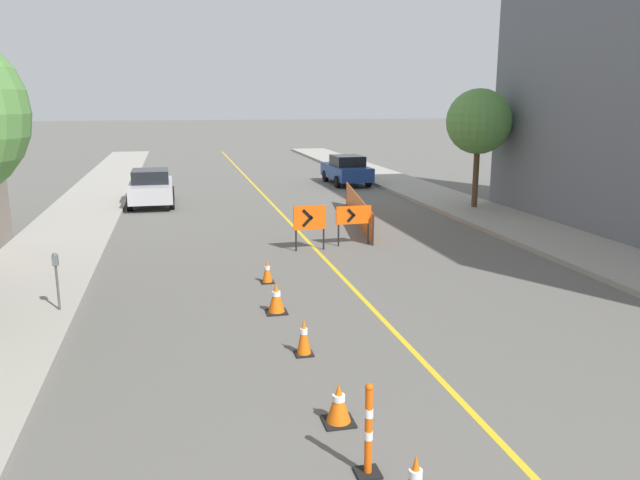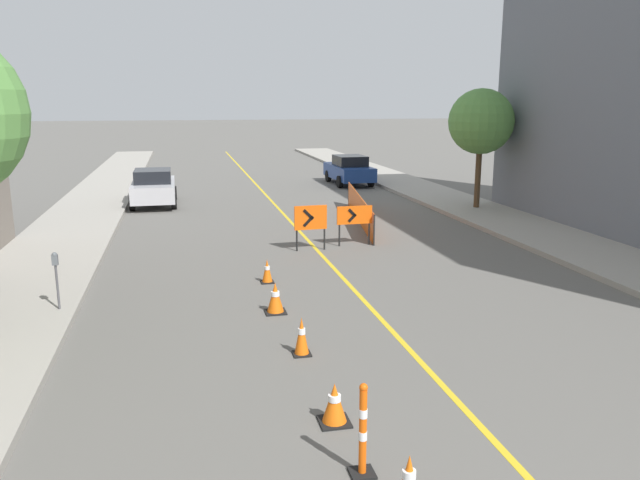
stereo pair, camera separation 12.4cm
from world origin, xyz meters
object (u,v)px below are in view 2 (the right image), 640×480
(delineator_post_front, at_px, (363,436))
(traffic_cone_third, at_px, (334,403))
(traffic_cone_fifth, at_px, (275,298))
(parked_car_curb_mid, at_px, (349,170))
(arrow_barricade_primary, at_px, (311,219))
(traffic_cone_fourth, at_px, (302,336))
(parking_meter_near_curb, at_px, (56,269))
(traffic_cone_farthest, at_px, (267,271))
(street_tree_right_near, at_px, (481,122))
(parked_car_curb_near, at_px, (154,187))
(arrow_barricade_secondary, at_px, (354,217))

(delineator_post_front, bearing_deg, traffic_cone_third, 91.41)
(traffic_cone_fifth, xyz_separation_m, parked_car_curb_mid, (7.14, 20.20, 0.46))
(arrow_barricade_primary, bearing_deg, traffic_cone_third, -103.24)
(traffic_cone_fourth, bearing_deg, parking_meter_near_curb, 145.88)
(traffic_cone_farthest, height_order, parked_car_curb_mid, parked_car_curb_mid)
(traffic_cone_farthest, bearing_deg, street_tree_right_near, 40.60)
(traffic_cone_farthest, xyz_separation_m, parked_car_curb_mid, (7.00, 17.88, 0.50))
(delineator_post_front, distance_m, parking_meter_near_curb, 8.45)
(parked_car_curb_near, relative_size, parked_car_curb_mid, 0.99)
(parking_meter_near_curb, bearing_deg, arrow_barricade_primary, 36.04)
(traffic_cone_fifth, distance_m, arrow_barricade_secondary, 6.80)
(traffic_cone_farthest, bearing_deg, arrow_barricade_primary, 60.71)
(traffic_cone_farthest, bearing_deg, traffic_cone_fourth, -90.19)
(arrow_barricade_primary, bearing_deg, street_tree_right_near, 29.87)
(arrow_barricade_primary, xyz_separation_m, arrow_barricade_secondary, (1.49, 0.35, -0.05))
(parked_car_curb_mid, relative_size, street_tree_right_near, 0.90)
(arrow_barricade_secondary, height_order, parked_car_curb_near, parked_car_curb_near)
(street_tree_right_near, bearing_deg, arrow_barricade_secondary, -143.15)
(arrow_barricade_primary, height_order, arrow_barricade_secondary, arrow_barricade_primary)
(traffic_cone_fifth, relative_size, arrow_barricade_primary, 0.49)
(traffic_cone_farthest, height_order, parked_car_curb_near, parked_car_curb_near)
(parked_car_curb_near, bearing_deg, street_tree_right_near, -18.91)
(traffic_cone_third, bearing_deg, traffic_cone_farthest, 89.82)
(parked_car_curb_near, relative_size, street_tree_right_near, 0.89)
(traffic_cone_farthest, distance_m, arrow_barricade_secondary, 4.86)
(traffic_cone_fourth, xyz_separation_m, traffic_cone_farthest, (0.02, 4.70, -0.05))
(traffic_cone_farthest, bearing_deg, traffic_cone_fifth, -93.45)
(traffic_cone_fifth, distance_m, delineator_post_front, 6.22)
(delineator_post_front, height_order, parked_car_curb_near, parked_car_curb_near)
(traffic_cone_farthest, xyz_separation_m, arrow_barricade_secondary, (3.28, 3.53, 0.62))
(traffic_cone_third, xyz_separation_m, parked_car_curb_near, (-3.20, 20.21, 0.50))
(parking_meter_near_curb, bearing_deg, parked_car_curb_mid, 58.94)
(traffic_cone_farthest, bearing_deg, delineator_post_front, -89.94)
(traffic_cone_fifth, height_order, arrow_barricade_primary, arrow_barricade_primary)
(traffic_cone_farthest, bearing_deg, parked_car_curb_mid, 68.63)
(parked_car_curb_near, bearing_deg, delineator_post_front, -81.81)
(traffic_cone_fifth, height_order, arrow_barricade_secondary, arrow_barricade_secondary)
(traffic_cone_farthest, height_order, arrow_barricade_primary, arrow_barricade_primary)
(parked_car_curb_mid, bearing_deg, parked_car_curb_near, -156.05)
(traffic_cone_fourth, height_order, arrow_barricade_primary, arrow_barricade_primary)
(delineator_post_front, bearing_deg, parking_meter_near_curb, 123.91)
(traffic_cone_third, xyz_separation_m, street_tree_right_near, (10.01, 15.78, 3.37))
(traffic_cone_fourth, xyz_separation_m, parking_meter_near_curb, (-4.68, 3.17, 0.70))
(traffic_cone_fourth, distance_m, street_tree_right_near, 16.94)
(arrow_barricade_secondary, bearing_deg, delineator_post_front, -107.12)
(delineator_post_front, bearing_deg, traffic_cone_fifth, 91.37)
(traffic_cone_third, relative_size, traffic_cone_fifth, 0.89)
(arrow_barricade_primary, xyz_separation_m, parked_car_curb_near, (-5.01, 9.81, -0.17))
(traffic_cone_farthest, xyz_separation_m, parking_meter_near_curb, (-4.70, -1.53, 0.75))
(traffic_cone_third, height_order, parked_car_curb_near, parked_car_curb_near)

